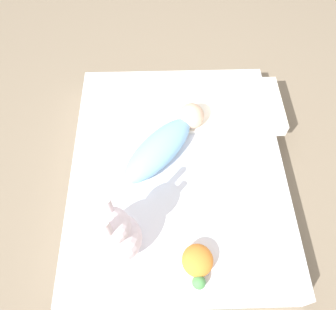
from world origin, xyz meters
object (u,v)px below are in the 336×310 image
bunny_plush (116,235)px  turtle_plush (198,262)px  swaddled_baby (165,142)px  pillow (247,106)px

bunny_plush → turtle_plush: bunny_plush is taller
swaddled_baby → bunny_plush: 0.53m
turtle_plush → pillow: bearing=158.0°
pillow → turtle_plush: bearing=-22.0°
bunny_plush → turtle_plush: (0.09, 0.32, -0.10)m
bunny_plush → turtle_plush: size_ratio=2.24×
swaddled_baby → turtle_plush: 0.59m
pillow → turtle_plush: size_ratio=2.00×
swaddled_baby → pillow: swaddled_baby is taller
swaddled_baby → pillow: bearing=-20.8°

